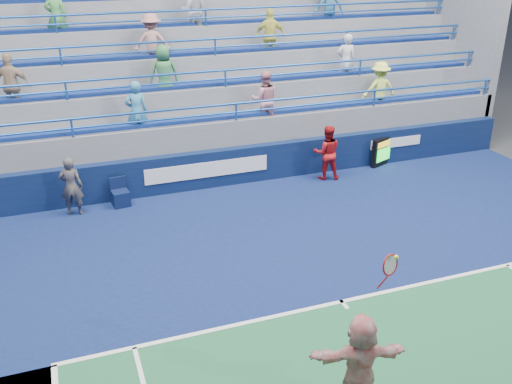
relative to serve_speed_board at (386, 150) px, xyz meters
name	(u,v)px	position (x,y,z in m)	size (l,w,h in m)	color
ground	(342,302)	(-4.91, -6.39, -0.46)	(120.00, 120.00, 0.00)	#333538
sponsor_wall	(239,165)	(-4.90, 0.10, 0.09)	(18.00, 0.32, 1.10)	#0A1839
bleacher_stand	(204,101)	(-4.91, 3.88, 1.08)	(18.00, 5.60, 6.13)	slate
serve_speed_board	(386,150)	(0.00, 0.00, 0.00)	(1.28, 0.65, 0.92)	black
judge_chair	(121,197)	(-8.42, -0.34, -0.21)	(0.49, 0.49, 0.78)	#0C1639
tennis_player	(360,361)	(-5.95, -8.87, 0.35)	(1.57, 0.80, 2.60)	white
line_judge	(71,186)	(-9.64, -0.45, 0.33)	(0.58, 0.38, 1.59)	#121733
ball_girl	(327,153)	(-2.36, -0.48, 0.37)	(0.80, 0.63, 1.66)	#AD1317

